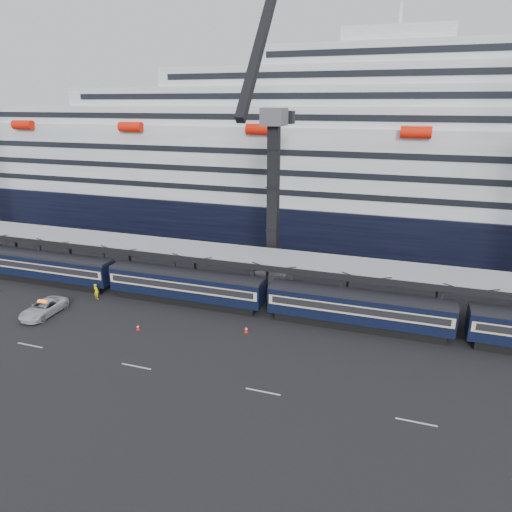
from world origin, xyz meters
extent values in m
plane|color=black|center=(0.00, 0.00, 0.00)|extent=(260.00, 260.00, 0.00)
cube|color=beige|center=(-38.00, -4.00, 0.01)|extent=(3.00, 0.15, 0.02)
cube|color=beige|center=(-26.00, -4.00, 0.01)|extent=(3.00, 0.15, 0.02)
cube|color=beige|center=(-14.00, -4.00, 0.01)|extent=(3.00, 0.15, 0.02)
cube|color=beige|center=(-2.00, -4.00, 0.01)|extent=(3.00, 0.15, 0.02)
cube|color=black|center=(-48.00, 10.00, 0.45)|extent=(17.48, 2.40, 0.90)
cube|color=black|center=(-48.00, 10.00, 2.25)|extent=(19.00, 2.80, 2.70)
cube|color=beige|center=(-48.00, 10.00, 2.55)|extent=(18.62, 2.92, 1.05)
cube|color=black|center=(-48.00, 10.00, 2.60)|extent=(17.86, 2.98, 0.70)
cube|color=black|center=(-48.00, 10.00, 3.75)|extent=(19.00, 2.50, 0.35)
cube|color=black|center=(-28.00, 10.00, 0.45)|extent=(17.48, 2.40, 0.90)
cube|color=black|center=(-28.00, 10.00, 2.25)|extent=(19.00, 2.80, 2.70)
cube|color=beige|center=(-28.00, 10.00, 2.55)|extent=(18.62, 2.92, 1.05)
cube|color=black|center=(-28.00, 10.00, 2.60)|extent=(17.86, 2.98, 0.70)
cube|color=black|center=(-28.00, 10.00, 3.75)|extent=(19.00, 2.50, 0.35)
cube|color=black|center=(-8.00, 10.00, 0.45)|extent=(17.48, 2.40, 0.90)
cube|color=black|center=(-8.00, 10.00, 2.25)|extent=(19.00, 2.80, 2.70)
cube|color=beige|center=(-8.00, 10.00, 2.55)|extent=(18.62, 2.92, 1.05)
cube|color=black|center=(-8.00, 10.00, 2.60)|extent=(17.86, 2.98, 0.70)
cube|color=black|center=(-8.00, 10.00, 3.75)|extent=(19.00, 2.50, 0.35)
cube|color=#929599|center=(0.00, 14.00, 5.40)|extent=(130.00, 6.00, 0.25)
cube|color=black|center=(0.00, 11.00, 5.10)|extent=(130.00, 0.25, 0.70)
cube|color=black|center=(0.00, 17.00, 5.10)|extent=(130.00, 0.25, 0.70)
cube|color=black|center=(-60.00, 16.80, 2.70)|extent=(0.25, 0.25, 5.40)
cube|color=black|center=(-50.00, 11.20, 2.70)|extent=(0.25, 0.25, 5.40)
cube|color=black|center=(-50.00, 16.80, 2.70)|extent=(0.25, 0.25, 5.40)
cube|color=black|center=(-40.00, 11.20, 2.70)|extent=(0.25, 0.25, 5.40)
cube|color=black|center=(-40.00, 16.80, 2.70)|extent=(0.25, 0.25, 5.40)
cube|color=black|center=(-30.00, 11.20, 2.70)|extent=(0.25, 0.25, 5.40)
cube|color=black|center=(-30.00, 16.80, 2.70)|extent=(0.25, 0.25, 5.40)
cube|color=black|center=(-20.00, 11.20, 2.70)|extent=(0.25, 0.25, 5.40)
cube|color=black|center=(-20.00, 16.80, 2.70)|extent=(0.25, 0.25, 5.40)
cube|color=black|center=(-10.00, 11.20, 2.70)|extent=(0.25, 0.25, 5.40)
cube|color=black|center=(-10.00, 16.80, 2.70)|extent=(0.25, 0.25, 5.40)
cube|color=black|center=(0.00, 11.20, 2.70)|extent=(0.25, 0.25, 5.40)
cube|color=black|center=(0.00, 16.80, 2.70)|extent=(0.25, 0.25, 5.40)
cube|color=black|center=(0.00, 46.00, 3.50)|extent=(200.00, 28.00, 7.00)
cube|color=silver|center=(0.00, 46.00, 13.00)|extent=(190.00, 26.88, 12.00)
cube|color=silver|center=(0.00, 46.00, 20.50)|extent=(160.00, 24.64, 3.00)
cube|color=black|center=(0.00, 33.63, 20.50)|extent=(153.60, 0.12, 0.90)
cube|color=silver|center=(0.00, 46.00, 23.50)|extent=(124.00, 21.84, 3.00)
cube|color=black|center=(0.00, 35.03, 23.50)|extent=(119.04, 0.12, 0.90)
cube|color=silver|center=(0.00, 46.00, 26.50)|extent=(90.00, 19.04, 3.00)
cube|color=black|center=(0.00, 36.43, 26.50)|extent=(86.40, 0.12, 0.90)
cube|color=silver|center=(0.00, 46.00, 29.50)|extent=(56.00, 16.24, 3.00)
cube|color=black|center=(0.00, 37.83, 29.50)|extent=(53.76, 0.12, 0.90)
cube|color=silver|center=(-8.00, 46.00, 32.00)|extent=(16.00, 12.00, 2.50)
cylinder|color=#FF1C08|center=(-70.00, 31.96, 18.80)|extent=(4.00, 1.60, 1.60)
cylinder|color=#FF1C08|center=(-48.00, 31.96, 18.80)|extent=(4.00, 1.60, 1.60)
cylinder|color=#FF1C08|center=(-26.00, 31.96, 18.80)|extent=(4.00, 1.60, 1.60)
cylinder|color=#FF1C08|center=(-4.00, 31.96, 18.80)|extent=(4.00, 1.60, 1.60)
cube|color=#45494C|center=(-20.00, 19.00, 1.00)|extent=(4.50, 4.50, 2.00)
cube|color=black|center=(-20.00, 19.00, 11.00)|extent=(1.30, 1.30, 18.00)
cube|color=#45494C|center=(-20.00, 19.00, 21.00)|extent=(2.60, 3.20, 2.00)
cube|color=black|center=(-20.00, 13.21, 27.89)|extent=(0.90, 12.26, 14.37)
cube|color=black|center=(-20.00, 21.52, 21.00)|extent=(0.90, 5.04, 0.90)
cube|color=black|center=(-20.00, 24.04, 20.80)|extent=(2.20, 1.60, 1.60)
imported|color=#B8BAC0|center=(-41.58, 1.92, 0.81)|extent=(2.82, 5.89, 1.62)
imported|color=yellow|center=(-38.76, 7.50, 0.97)|extent=(0.80, 0.62, 1.94)
cube|color=#FF1C08|center=(-29.67, 2.15, 0.02)|extent=(0.35, 0.35, 0.04)
cone|color=#FF1C08|center=(-29.67, 2.15, 0.37)|extent=(0.29, 0.29, 0.66)
cylinder|color=white|center=(-29.67, 2.15, 0.37)|extent=(0.25, 0.25, 0.11)
cube|color=#FF1C08|center=(-18.73, 5.21, 0.02)|extent=(0.37, 0.37, 0.04)
cone|color=#FF1C08|center=(-18.73, 5.21, 0.39)|extent=(0.32, 0.32, 0.71)
cylinder|color=white|center=(-18.73, 5.21, 0.39)|extent=(0.27, 0.27, 0.12)
camera|label=1|loc=(-4.47, -34.53, 22.65)|focal=32.00mm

